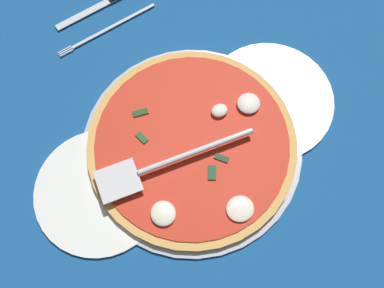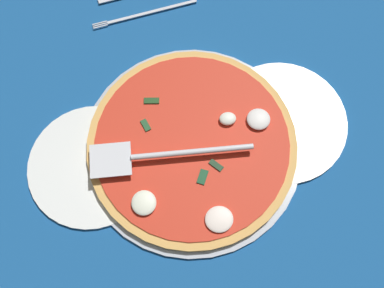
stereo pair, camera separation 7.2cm
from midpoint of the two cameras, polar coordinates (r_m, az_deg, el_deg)
ground_plane at (r=80.94cm, az=4.52°, el=-3.02°), size 109.13×109.13×0.80cm
checker_pattern at (r=80.51cm, az=4.54°, el=-2.93°), size 109.13×109.13×0.10cm
pizza_pan at (r=80.78cm, az=2.54°, el=-0.68°), size 40.01×40.01×0.96cm
dinner_plate_left at (r=80.89cm, az=-10.27°, el=-3.09°), size 23.01×23.01×1.00cm
dinner_plate_right at (r=84.85cm, az=13.84°, el=2.52°), size 24.26×24.26×1.00cm
pizza at (r=79.51cm, az=2.66°, el=-0.48°), size 37.78×37.78×2.91cm
pizza_server at (r=76.28cm, az=-1.30°, el=-1.77°), size 28.55×6.56×1.00cm
place_setting_far at (r=96.01cm, az=-3.26°, el=17.69°), size 21.73×14.76×1.40cm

